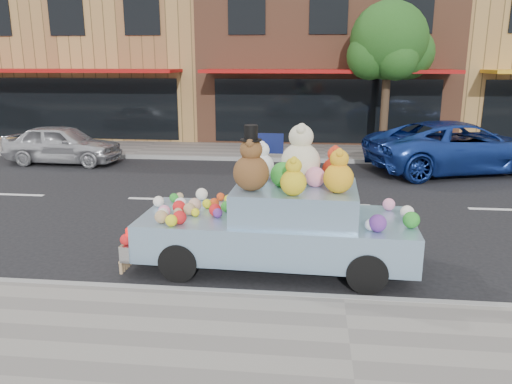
# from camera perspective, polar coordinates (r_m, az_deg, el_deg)

# --- Properties ---
(ground) EXTENTS (120.00, 120.00, 0.00)m
(ground) POSITION_cam_1_polar(r_m,az_deg,el_deg) (11.80, 8.56, -1.42)
(ground) COLOR black
(ground) RESTS_ON ground
(near_sidewalk) EXTENTS (60.00, 3.00, 0.12)m
(near_sidewalk) POSITION_cam_1_polar(r_m,az_deg,el_deg) (5.81, 10.87, -18.85)
(near_sidewalk) COLOR gray
(near_sidewalk) RESTS_ON ground
(far_sidewalk) EXTENTS (60.00, 3.00, 0.12)m
(far_sidewalk) POSITION_cam_1_polar(r_m,az_deg,el_deg) (18.12, 7.87, 4.46)
(far_sidewalk) COLOR gray
(far_sidewalk) RESTS_ON ground
(near_kerb) EXTENTS (60.00, 0.12, 0.13)m
(near_kerb) POSITION_cam_1_polar(r_m,az_deg,el_deg) (7.10, 9.97, -12.13)
(near_kerb) COLOR gray
(near_kerb) RESTS_ON ground
(far_kerb) EXTENTS (60.00, 0.12, 0.13)m
(far_kerb) POSITION_cam_1_polar(r_m,az_deg,el_deg) (16.65, 7.99, 3.57)
(far_kerb) COLOR gray
(far_kerb) RESTS_ON ground
(storefront_left) EXTENTS (10.00, 9.80, 7.30)m
(storefront_left) POSITION_cam_1_polar(r_m,az_deg,el_deg) (25.17, -16.40, 15.07)
(storefront_left) COLOR #AD8448
(storefront_left) RESTS_ON ground
(storefront_mid) EXTENTS (10.00, 9.80, 7.30)m
(storefront_mid) POSITION_cam_1_polar(r_m,az_deg,el_deg) (23.31, 7.88, 15.58)
(storefront_mid) COLOR brown
(storefront_mid) RESTS_ON ground
(street_tree) EXTENTS (3.00, 2.70, 5.22)m
(street_tree) POSITION_cam_1_polar(r_m,az_deg,el_deg) (18.07, 14.98, 15.67)
(street_tree) COLOR #38281C
(street_tree) RESTS_ON ground
(car_silver) EXTENTS (3.78, 1.64, 1.27)m
(car_silver) POSITION_cam_1_polar(r_m,az_deg,el_deg) (17.44, -21.21, 5.12)
(car_silver) COLOR silver
(car_silver) RESTS_ON ground
(car_blue) EXTENTS (6.01, 4.08, 1.53)m
(car_blue) POSITION_cam_1_polar(r_m,az_deg,el_deg) (16.14, 22.21, 4.79)
(car_blue) COLOR #1C3B9B
(car_blue) RESTS_ON ground
(art_car) EXTENTS (4.54, 1.90, 2.34)m
(art_car) POSITION_cam_1_polar(r_m,az_deg,el_deg) (8.00, 2.58, -3.04)
(art_car) COLOR black
(art_car) RESTS_ON ground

